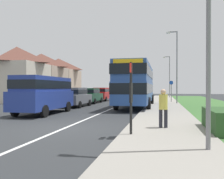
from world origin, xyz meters
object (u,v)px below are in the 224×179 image
object	(u,v)px
street_lamp_near	(204,0)
street_lamp_far	(169,74)
bus_stop_sign	(131,93)
cycle_route_sign	(171,90)
double_decker_bus	(136,83)
parked_car_grey	(75,96)
parked_car_dark_green	(90,95)
street_lamp_mid	(176,63)
parked_car_red	(102,94)
parked_van_blue	(44,92)
pedestrian_at_stop	(163,106)

from	to	relation	value
street_lamp_near	street_lamp_far	world-z (taller)	street_lamp_far
bus_stop_sign	cycle_route_sign	distance (m)	19.77
double_decker_bus	street_lamp_far	size ratio (longest dim) A/B	1.53
cycle_route_sign	parked_car_grey	bearing A→B (deg)	-138.39
street_lamp_near	parked_car_grey	bearing A→B (deg)	122.62
parked_car_dark_green	street_lamp_mid	size ratio (longest dim) A/B	0.59
parked_car_red	cycle_route_sign	bearing A→B (deg)	-15.23
parked_car_red	parked_car_dark_green	bearing A→B (deg)	-89.95
bus_stop_sign	street_lamp_far	size ratio (longest dim) A/B	0.37
parked_van_blue	street_lamp_far	size ratio (longest dim) A/B	0.80
cycle_route_sign	street_lamp_near	distance (m)	21.42
parked_car_dark_green	street_lamp_mid	bearing A→B (deg)	1.49
parked_van_blue	bus_stop_sign	xyz separation A→B (m)	(6.56, -6.19, 0.11)
parked_van_blue	parked_car_dark_green	xyz separation A→B (m)	(-0.18, 10.83, -0.51)
parked_car_dark_green	cycle_route_sign	xyz separation A→B (m)	(8.81, 2.64, 0.51)
parked_car_grey	bus_stop_sign	xyz separation A→B (m)	(6.58, -11.97, 0.59)
parked_car_red	street_lamp_near	xyz separation A→B (m)	(8.85, -23.67, 3.04)
parked_car_red	pedestrian_at_stop	world-z (taller)	parked_car_red
street_lamp_near	street_lamp_far	size ratio (longest dim) A/B	0.99
parked_van_blue	parked_car_red	bearing A→B (deg)	90.65
pedestrian_at_stop	bus_stop_sign	xyz separation A→B (m)	(-1.10, -1.57, 0.56)
parked_van_blue	street_lamp_mid	world-z (taller)	street_lamp_mid
cycle_route_sign	parked_car_red	bearing A→B (deg)	164.77
parked_van_blue	street_lamp_far	world-z (taller)	street_lamp_far
parked_car_grey	pedestrian_at_stop	distance (m)	12.93
cycle_route_sign	parked_car_dark_green	bearing A→B (deg)	-163.32
parked_car_grey	parked_car_red	size ratio (longest dim) A/B	1.02
bus_stop_sign	parked_car_dark_green	bearing A→B (deg)	111.59
double_decker_bus	pedestrian_at_stop	xyz separation A→B (m)	(2.28, -11.22, -1.17)
parked_van_blue	street_lamp_near	xyz separation A→B (m)	(8.67, -7.80, 2.55)
parked_car_dark_green	pedestrian_at_stop	xyz separation A→B (m)	(7.83, -15.45, 0.06)
bus_stop_sign	street_lamp_near	size ratio (longest dim) A/B	0.38
pedestrian_at_stop	street_lamp_near	size ratio (longest dim) A/B	0.24
parked_car_grey	parked_car_red	world-z (taller)	parked_car_grey
bus_stop_sign	street_lamp_near	world-z (taller)	street_lamp_near
bus_stop_sign	street_lamp_far	bearing A→B (deg)	86.19
street_lamp_near	street_lamp_far	bearing A→B (deg)	89.91
parked_car_dark_green	parked_car_red	size ratio (longest dim) A/B	1.03
parked_car_dark_green	bus_stop_sign	world-z (taller)	bus_stop_sign
parked_van_blue	parked_car_grey	size ratio (longest dim) A/B	1.27
parked_car_grey	parked_car_dark_green	xyz separation A→B (m)	(-0.15, 5.05, -0.03)
street_lamp_mid	cycle_route_sign	bearing A→B (deg)	98.96
double_decker_bus	street_lamp_far	distance (m)	20.08
pedestrian_at_stop	street_lamp_far	distance (m)	31.10
parked_car_grey	parked_van_blue	bearing A→B (deg)	-89.75
parked_car_grey	pedestrian_at_stop	size ratio (longest dim) A/B	2.62
parked_car_red	pedestrian_at_stop	bearing A→B (deg)	-69.08
double_decker_bus	parked_van_blue	xyz separation A→B (m)	(-5.37, -6.60, -0.71)
parked_van_blue	pedestrian_at_stop	bearing A→B (deg)	-31.11
cycle_route_sign	street_lamp_mid	xyz separation A→B (m)	(0.38, -2.40, 2.91)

